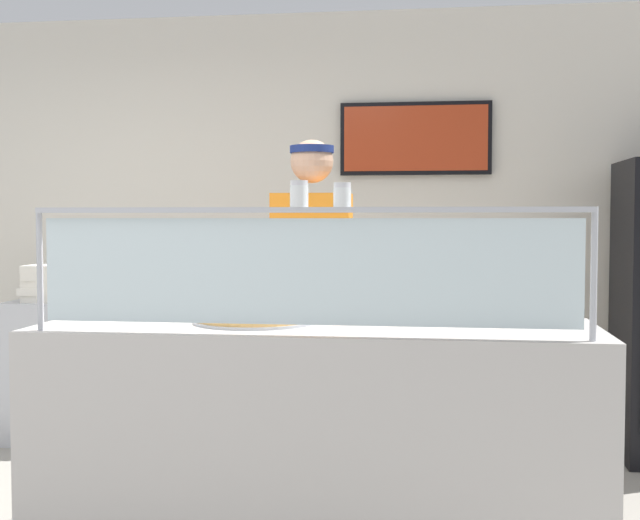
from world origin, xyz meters
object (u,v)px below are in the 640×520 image
object	(u,v)px
pizza_server	(242,314)
worker_figure	(313,295)
pepper_flake_shaker	(342,196)
pizza_tray	(254,319)
parmesan_shaker	(299,196)
pizza_box_stack	(71,282)

from	to	relation	value
pizza_server	worker_figure	distance (m)	0.73
pepper_flake_shaker	pizza_server	bearing A→B (deg)	144.64
pizza_server	pepper_flake_shaker	size ratio (longest dim) A/B	3.18
pizza_server	pepper_flake_shaker	bearing A→B (deg)	-27.88
pepper_flake_shaker	worker_figure	distance (m)	1.14
pizza_server	worker_figure	size ratio (longest dim) A/B	0.16
pizza_tray	worker_figure	distance (m)	0.70
pizza_server	parmesan_shaker	xyz separation A→B (m)	(0.29, -0.32, 0.47)
pizza_tray	pizza_server	xyz separation A→B (m)	(-0.05, -0.02, 0.02)
pepper_flake_shaker	worker_figure	world-z (taller)	worker_figure
pizza_tray	pepper_flake_shaker	xyz separation A→B (m)	(0.40, -0.34, 0.49)
pepper_flake_shaker	parmesan_shaker	bearing A→B (deg)	180.00
pizza_server	pepper_flake_shaker	distance (m)	0.72
parmesan_shaker	worker_figure	distance (m)	1.12
pepper_flake_shaker	pizza_box_stack	distance (m)	2.75
worker_figure	pizza_server	bearing A→B (deg)	-105.06
pizza_box_stack	pizza_server	bearing A→B (deg)	-47.51
pizza_tray	worker_figure	size ratio (longest dim) A/B	0.28
pepper_flake_shaker	pizza_tray	bearing A→B (deg)	139.86
parmesan_shaker	worker_figure	world-z (taller)	worker_figure
parmesan_shaker	pepper_flake_shaker	bearing A→B (deg)	0.00
pizza_server	worker_figure	xyz separation A→B (m)	(0.19, 0.70, 0.02)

